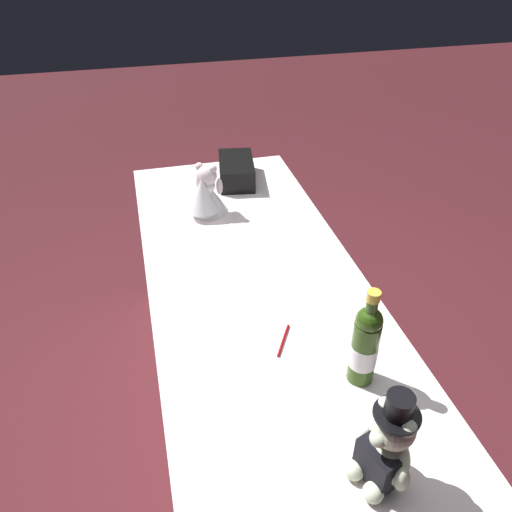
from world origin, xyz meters
The scene contains 7 objects.
ground_plane centered at (0.00, 0.00, 0.00)m, with size 12.00×12.00×0.00m, color #47191E.
reception_table centered at (0.00, 0.00, 0.39)m, with size 2.00×0.76×0.77m, color white.
teddy_bear_groom centered at (0.80, 0.10, 0.88)m, with size 0.15×0.14×0.28m.
teddy_bear_bride centered at (-0.50, -0.09, 0.87)m, with size 0.22×0.20×0.22m.
champagne_bottle centered at (0.51, 0.17, 0.90)m, with size 0.08×0.08×0.31m.
signing_pen centered at (0.32, 0.01, 0.78)m, with size 0.13×0.08×0.01m.
gift_case_black centered at (-0.77, 0.10, 0.82)m, with size 0.31×0.20×0.10m.
Camera 1 is at (1.36, -0.34, 1.87)m, focal length 35.04 mm.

